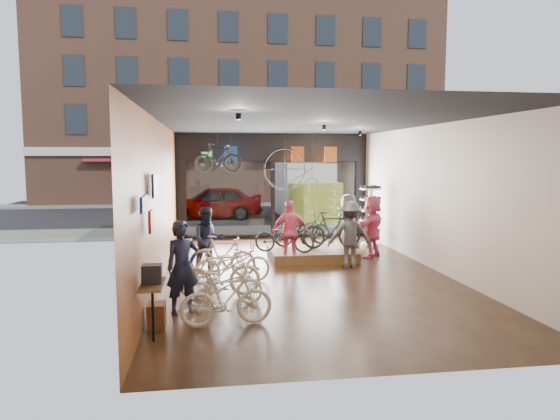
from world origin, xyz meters
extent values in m
cube|color=black|center=(0.00, 0.00, -0.02)|extent=(7.00, 12.00, 0.04)
cube|color=black|center=(0.00, 0.00, 3.82)|extent=(7.00, 12.00, 0.04)
cube|color=brown|center=(-3.52, 0.00, 1.90)|extent=(0.04, 12.00, 3.80)
cube|color=beige|center=(3.52, 0.00, 1.90)|extent=(0.04, 12.00, 3.80)
cube|color=beige|center=(0.00, -6.02, 1.90)|extent=(7.00, 0.04, 3.80)
cube|color=#198C26|center=(-2.40, 5.88, 3.05)|extent=(0.35, 0.06, 0.18)
cube|color=black|center=(0.00, 15.00, -0.01)|extent=(30.00, 18.00, 0.02)
cube|color=slate|center=(0.00, 7.20, 0.06)|extent=(30.00, 2.40, 0.12)
cube|color=slate|center=(0.00, 19.00, 0.06)|extent=(30.00, 2.00, 0.12)
cube|color=brown|center=(0.00, 21.50, 7.00)|extent=(26.00, 5.00, 14.00)
imported|color=gray|center=(-2.10, 12.00, 0.79)|extent=(4.65, 1.87, 1.58)
imported|color=beige|center=(-2.08, -3.64, 0.49)|extent=(1.66, 0.62, 0.98)
imported|color=beige|center=(-2.08, -2.43, 0.41)|extent=(1.59, 0.66, 0.81)
imported|color=beige|center=(-2.15, -1.80, 0.52)|extent=(1.77, 0.60, 1.05)
imported|color=beige|center=(-1.82, -0.67, 0.48)|extent=(1.89, 0.94, 0.95)
imported|color=beige|center=(-2.03, 0.10, 0.51)|extent=(1.75, 0.91, 1.01)
cube|color=brown|center=(0.57, 1.76, 0.15)|extent=(2.40, 1.80, 0.30)
imported|color=black|center=(-0.27, 1.41, 0.74)|extent=(1.77, 1.07, 0.88)
imported|color=black|center=(1.20, 1.85, 0.84)|extent=(1.84, 0.68, 1.08)
imported|color=black|center=(0.42, 2.45, 0.79)|extent=(1.98, 1.16, 0.98)
imported|color=#161C33|center=(-2.86, -2.81, 0.89)|extent=(0.76, 0.64, 1.77)
imported|color=#161C33|center=(-2.39, 0.44, 0.85)|extent=(0.94, 0.80, 1.69)
imported|color=#CC4C72|center=(-0.15, 1.21, 0.89)|extent=(1.06, 0.46, 1.79)
imported|color=#3F3F44|center=(1.34, 0.52, 0.90)|extent=(1.20, 0.74, 1.80)
imported|color=#3F3F44|center=(1.97, 2.83, 0.91)|extent=(1.02, 0.82, 1.81)
imported|color=#CC4C72|center=(2.40, 1.84, 0.92)|extent=(1.56, 1.60, 1.83)
imported|color=black|center=(-2.03, 4.20, 2.93)|extent=(1.64, 0.80, 0.95)
cube|color=#1E3F99|center=(-1.57, 5.20, 3.05)|extent=(0.45, 0.03, 0.55)
cube|color=#CC5919|center=(0.78, 5.20, 3.05)|extent=(0.45, 0.03, 0.55)
cube|color=#CC5919|center=(1.97, 5.20, 3.05)|extent=(0.45, 0.03, 0.55)
camera|label=1|loc=(-2.37, -12.18, 2.94)|focal=32.00mm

